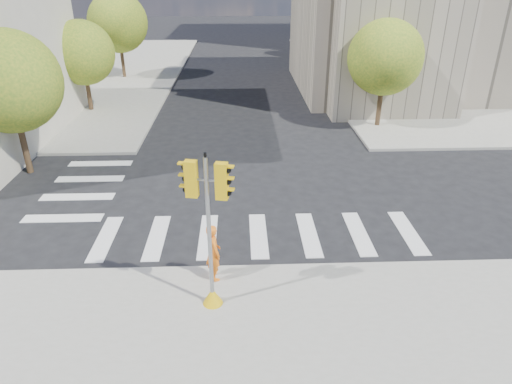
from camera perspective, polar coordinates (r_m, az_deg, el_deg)
The scene contains 13 objects.
ground at distance 18.05m, azimuth 0.36°, elevation -2.10°, with size 160.00×160.00×0.00m, color black.
sidewalk_far_right at distance 47.48m, azimuth 24.48°, elevation 13.69°, with size 28.00×40.00×0.15m, color gray.
sidewalk_far_left at distance 46.88m, azimuth -27.17°, elevation 13.03°, with size 28.00×40.00×0.15m, color gray.
tree_lw_near at distance 22.58m, azimuth -28.48°, elevation 12.02°, with size 4.40×4.40×6.41m.
tree_lw_mid at distance 31.80m, azimuth -20.90°, elevation 15.93°, with size 4.00×4.00×5.77m.
tree_lw_far at distance 41.25m, azimuth -16.88°, elevation 19.61°, with size 4.80×4.80×6.95m.
tree_re_near at distance 27.52m, azimuth 15.85°, elevation 15.86°, with size 4.20×4.20×6.16m.
tree_re_mid at distance 38.98m, azimuth 10.64°, elevation 19.63°, with size 4.60×4.60×6.66m.
tree_re_far at distance 50.76m, azimuth 7.65°, elevation 20.73°, with size 4.00×4.00×5.88m.
lamp_near at distance 31.37m, azimuth 14.73°, elevation 18.15°, with size 0.35×0.18×8.11m.
lamp_far at distance 44.91m, azimuth 9.67°, elevation 20.82°, with size 0.35×0.18×8.11m.
traffic_signal at distance 12.05m, azimuth -5.79°, elevation -6.67°, with size 1.08×0.56×4.50m.
photographer at distance 13.57m, azimuth -5.35°, elevation -7.50°, with size 0.66×0.43×1.82m, color orange.
Camera 1 is at (-0.71, -15.87, 8.58)m, focal length 32.00 mm.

